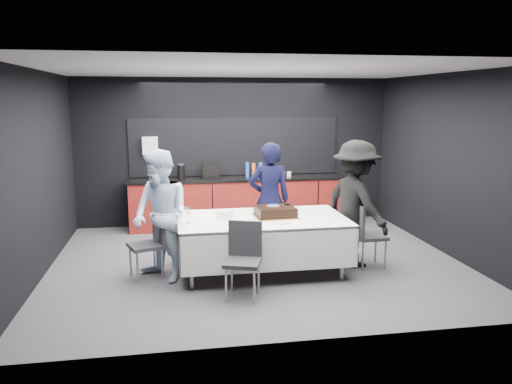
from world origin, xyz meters
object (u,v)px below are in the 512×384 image
plate_stack (225,214)px  chair_left (151,239)px  chair_right (365,231)px  person_left (161,216)px  cake_assembly (275,212)px  champagne_flute (188,211)px  party_table (262,227)px  chair_near (244,254)px  person_center (269,200)px  person_right (356,204)px

plate_stack → chair_left: bearing=-177.6°
chair_right → person_left: person_left is taller
cake_assembly → chair_right: (1.30, -0.07, -0.32)m
plate_stack → chair_right: (2.01, -0.13, -0.30)m
plate_stack → champagne_flute: champagne_flute is taller
party_table → plate_stack: (-0.51, 0.09, 0.19)m
chair_near → cake_assembly: bearing=56.0°
cake_assembly → chair_left: cake_assembly is taller
chair_right → person_center: size_ratio=0.52×
person_right → chair_right: bearing=-153.6°
cake_assembly → person_center: bearing=86.0°
chair_near → chair_left: bearing=142.8°
plate_stack → chair_near: (0.13, -0.91, -0.30)m
chair_left → plate_stack: bearing=2.4°
plate_stack → chair_left: (-1.01, -0.04, -0.30)m
person_center → chair_left: bearing=21.0°
chair_near → person_right: (1.76, 0.88, 0.38)m
champagne_flute → person_left: (-0.36, 0.05, -0.06)m
person_center → person_right: (1.14, -0.66, 0.03)m
party_table → chair_right: bearing=-1.7°
champagne_flute → person_left: size_ratio=0.13×
champagne_flute → chair_right: 2.55m
plate_stack → party_table: bearing=-9.9°
person_center → plate_stack: bearing=40.0°
party_table → champagne_flute: champagne_flute is taller
plate_stack → person_left: person_left is taller
plate_stack → chair_near: 0.97m
party_table → chair_near: size_ratio=2.51×
champagne_flute → chair_near: 1.02m
person_left → person_right: size_ratio=0.96×
chair_right → person_center: 1.51m
chair_right → person_right: 0.41m
chair_near → person_center: bearing=68.0°
person_left → party_table: bearing=56.1°
champagne_flute → chair_near: champagne_flute is taller
party_table → chair_left: size_ratio=2.51×
chair_near → person_right: size_ratio=0.51×
cake_assembly → chair_right: cake_assembly is taller
cake_assembly → person_left: size_ratio=0.34×
cake_assembly → chair_near: 1.07m
cake_assembly → person_left: person_left is taller
party_table → plate_stack: plate_stack is taller
chair_left → champagne_flute: bearing=-19.7°
chair_left → chair_right: 3.02m
person_left → chair_left: bearing=-169.2°
chair_right → person_center: person_center is taller
cake_assembly → plate_stack: size_ratio=2.53×
chair_right → chair_near: size_ratio=1.00×
champagne_flute → cake_assembly: bearing=7.6°
chair_near → party_table: bearing=65.3°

